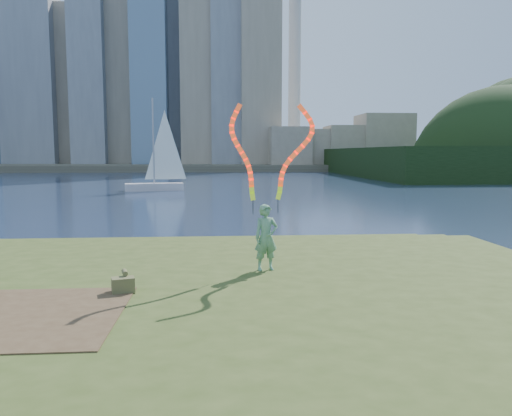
{
  "coord_description": "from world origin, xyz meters",
  "views": [
    {
      "loc": [
        0.93,
        -10.82,
        3.28
      ],
      "look_at": [
        1.81,
        1.0,
        1.97
      ],
      "focal_mm": 35.0,
      "sensor_mm": 36.0,
      "label": 1
    }
  ],
  "objects": [
    {
      "name": "far_shore",
      "position": [
        0.0,
        95.0,
        0.6
      ],
      "size": [
        320.0,
        40.0,
        1.2
      ],
      "primitive_type": "cube",
      "color": "#4E4839",
      "rests_on": "ground"
    },
    {
      "name": "dirt_patch",
      "position": [
        -2.2,
        -3.2,
        0.81
      ],
      "size": [
        3.2,
        3.0,
        0.02
      ],
      "primitive_type": "cube",
      "color": "#47331E",
      "rests_on": "grassy_knoll"
    },
    {
      "name": "woman_with_ribbons",
      "position": [
        1.92,
        -0.41,
        2.27
      ],
      "size": [
        1.91,
        0.57,
        3.82
      ],
      "rotation": [
        0.0,
        0.0,
        0.24
      ],
      "color": "#11662B",
      "rests_on": "grassy_knoll"
    },
    {
      "name": "ground",
      "position": [
        0.0,
        0.0,
        0.0
      ],
      "size": [
        320.0,
        320.0,
        0.0
      ],
      "primitive_type": "plane",
      "color": "#19253E",
      "rests_on": "ground"
    },
    {
      "name": "sailboat",
      "position": [
        -4.44,
        33.36,
        1.38
      ],
      "size": [
        5.37,
        2.4,
        8.05
      ],
      "rotation": [
        0.0,
        0.0,
        0.16
      ],
      "color": "beige",
      "rests_on": "ground"
    },
    {
      "name": "canvas_bag",
      "position": [
        -0.79,
        -1.99,
        0.95
      ],
      "size": [
        0.45,
        0.5,
        0.37
      ],
      "rotation": [
        0.0,
        0.0,
        0.27
      ],
      "color": "brown",
      "rests_on": "grassy_knoll"
    },
    {
      "name": "grassy_knoll",
      "position": [
        0.0,
        -2.3,
        0.34
      ],
      "size": [
        20.0,
        18.0,
        0.8
      ],
      "color": "#374719",
      "rests_on": "ground"
    }
  ]
}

